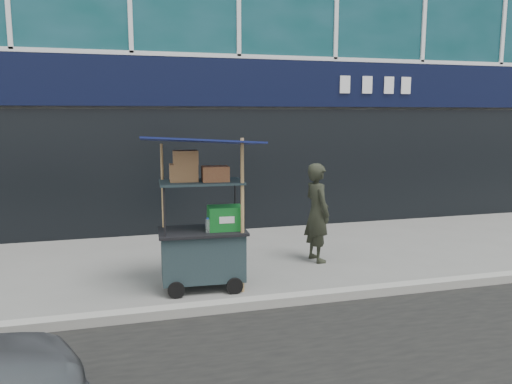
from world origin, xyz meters
name	(u,v)px	position (x,y,z in m)	size (l,w,h in m)	color
ground	(310,296)	(0.00, 0.00, 0.00)	(80.00, 80.00, 0.00)	slate
curb	(316,297)	(0.00, -0.20, 0.06)	(80.00, 0.18, 0.12)	gray
vendor_cart	(204,235)	(-1.26, 0.67, 0.72)	(1.57, 1.15, 2.05)	#1A282C
vendor_man	(317,212)	(0.67, 1.45, 0.78)	(0.57, 0.37, 1.56)	black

